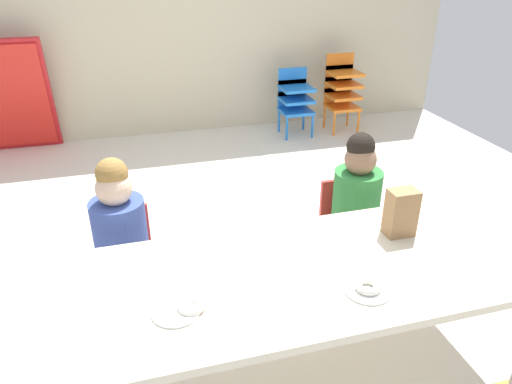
{
  "coord_description": "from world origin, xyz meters",
  "views": [
    {
      "loc": [
        -0.56,
        -2.34,
        1.77
      ],
      "look_at": [
        -0.07,
        -0.61,
        0.86
      ],
      "focal_mm": 33.73,
      "sensor_mm": 36.0,
      "label": 1
    }
  ],
  "objects_px": {
    "kid_chair_orange_stack": "(342,88)",
    "paper_plate_center_table": "(176,311)",
    "donut_powdered_loose": "(191,306)",
    "craft_table": "(277,283)",
    "seated_child_near_camera": "(120,229)",
    "paper_plate_near_edge": "(367,290)",
    "folded_activity_table": "(0,98)",
    "paper_bag_brown": "(401,213)",
    "seated_child_middle_seat": "(356,197)",
    "kid_chair_blue_stack": "(295,97)",
    "donut_powdered_on_plate": "(368,286)"
  },
  "relations": [
    {
      "from": "kid_chair_orange_stack",
      "to": "paper_plate_center_table",
      "type": "distance_m",
      "value": 3.88
    },
    {
      "from": "paper_plate_center_table",
      "to": "donut_powdered_loose",
      "type": "height_order",
      "value": "donut_powdered_loose"
    },
    {
      "from": "craft_table",
      "to": "seated_child_near_camera",
      "type": "distance_m",
      "value": 0.87
    },
    {
      "from": "kid_chair_orange_stack",
      "to": "paper_plate_near_edge",
      "type": "xyz_separation_m",
      "value": [
        -1.43,
        -3.3,
        0.16
      ]
    },
    {
      "from": "folded_activity_table",
      "to": "paper_plate_center_table",
      "type": "distance_m",
      "value": 3.67
    },
    {
      "from": "folded_activity_table",
      "to": "paper_bag_brown",
      "type": "xyz_separation_m",
      "value": [
        2.23,
        -3.22,
        0.18
      ]
    },
    {
      "from": "seated_child_middle_seat",
      "to": "kid_chair_blue_stack",
      "type": "height_order",
      "value": "seated_child_middle_seat"
    },
    {
      "from": "folded_activity_table",
      "to": "seated_child_middle_seat",
      "type": "bearing_deg",
      "value": -50.42
    },
    {
      "from": "seated_child_middle_seat",
      "to": "folded_activity_table",
      "type": "distance_m",
      "value": 3.55
    },
    {
      "from": "seated_child_middle_seat",
      "to": "donut_powdered_on_plate",
      "type": "xyz_separation_m",
      "value": [
        -0.36,
        -0.81,
        0.08
      ]
    },
    {
      "from": "paper_plate_near_edge",
      "to": "donut_powdered_on_plate",
      "type": "distance_m",
      "value": 0.02
    },
    {
      "from": "kid_chair_blue_stack",
      "to": "paper_plate_near_edge",
      "type": "bearing_deg",
      "value": -105.36
    },
    {
      "from": "craft_table",
      "to": "donut_powdered_on_plate",
      "type": "distance_m",
      "value": 0.36
    },
    {
      "from": "folded_activity_table",
      "to": "donut_powdered_on_plate",
      "type": "bearing_deg",
      "value": -61.79
    },
    {
      "from": "seated_child_near_camera",
      "to": "seated_child_middle_seat",
      "type": "height_order",
      "value": "same"
    },
    {
      "from": "paper_plate_center_table",
      "to": "craft_table",
      "type": "bearing_deg",
      "value": 15.12
    },
    {
      "from": "kid_chair_orange_stack",
      "to": "paper_plate_center_table",
      "type": "bearing_deg",
      "value": -123.7
    },
    {
      "from": "donut_powdered_loose",
      "to": "paper_plate_near_edge",
      "type": "bearing_deg",
      "value": -6.71
    },
    {
      "from": "kid_chair_blue_stack",
      "to": "donut_powdered_loose",
      "type": "height_order",
      "value": "kid_chair_blue_stack"
    },
    {
      "from": "paper_bag_brown",
      "to": "donut_powdered_loose",
      "type": "distance_m",
      "value": 1.03
    },
    {
      "from": "kid_chair_orange_stack",
      "to": "donut_powdered_on_plate",
      "type": "bearing_deg",
      "value": -113.44
    },
    {
      "from": "folded_activity_table",
      "to": "seated_child_near_camera",
      "type": "bearing_deg",
      "value": -69.83
    },
    {
      "from": "craft_table",
      "to": "kid_chair_orange_stack",
      "type": "height_order",
      "value": "kid_chair_orange_stack"
    },
    {
      "from": "seated_child_near_camera",
      "to": "craft_table",
      "type": "bearing_deg",
      "value": -45.96
    },
    {
      "from": "kid_chair_orange_stack",
      "to": "folded_activity_table",
      "type": "height_order",
      "value": "folded_activity_table"
    },
    {
      "from": "kid_chair_orange_stack",
      "to": "seated_child_near_camera",
      "type": "bearing_deg",
      "value": -133.15
    },
    {
      "from": "paper_plate_center_table",
      "to": "kid_chair_orange_stack",
      "type": "bearing_deg",
      "value": 56.3
    },
    {
      "from": "donut_powdered_loose",
      "to": "kid_chair_orange_stack",
      "type": "bearing_deg",
      "value": 57.0
    },
    {
      "from": "donut_powdered_loose",
      "to": "kid_chair_blue_stack",
      "type": "bearing_deg",
      "value": 64.05
    },
    {
      "from": "kid_chair_orange_stack",
      "to": "paper_plate_near_edge",
      "type": "bearing_deg",
      "value": -113.44
    },
    {
      "from": "seated_child_middle_seat",
      "to": "donut_powdered_on_plate",
      "type": "height_order",
      "value": "seated_child_middle_seat"
    },
    {
      "from": "paper_plate_near_edge",
      "to": "paper_bag_brown",
      "type": "bearing_deg",
      "value": 45.72
    },
    {
      "from": "seated_child_near_camera",
      "to": "kid_chair_orange_stack",
      "type": "distance_m",
      "value": 3.41
    },
    {
      "from": "folded_activity_table",
      "to": "kid_chair_blue_stack",
      "type": "bearing_deg",
      "value": -5.11
    },
    {
      "from": "kid_chair_blue_stack",
      "to": "paper_bag_brown",
      "type": "relative_size",
      "value": 3.09
    },
    {
      "from": "seated_child_middle_seat",
      "to": "paper_plate_center_table",
      "type": "height_order",
      "value": "seated_child_middle_seat"
    },
    {
      "from": "craft_table",
      "to": "donut_powdered_loose",
      "type": "bearing_deg",
      "value": -162.56
    },
    {
      "from": "folded_activity_table",
      "to": "kid_chair_orange_stack",
      "type": "bearing_deg",
      "value": -4.31
    },
    {
      "from": "paper_plate_center_table",
      "to": "paper_bag_brown",
      "type": "bearing_deg",
      "value": 13.83
    },
    {
      "from": "kid_chair_orange_stack",
      "to": "donut_powdered_loose",
      "type": "bearing_deg",
      "value": -123.0
    },
    {
      "from": "kid_chair_orange_stack",
      "to": "donut_powdered_loose",
      "type": "relative_size",
      "value": 7.76
    },
    {
      "from": "craft_table",
      "to": "kid_chair_orange_stack",
      "type": "relative_size",
      "value": 2.73
    },
    {
      "from": "craft_table",
      "to": "seated_child_near_camera",
      "type": "height_order",
      "value": "seated_child_near_camera"
    },
    {
      "from": "donut_powdered_loose",
      "to": "seated_child_near_camera",
      "type": "bearing_deg",
      "value": 107.96
    },
    {
      "from": "seated_child_near_camera",
      "to": "seated_child_middle_seat",
      "type": "xyz_separation_m",
      "value": [
        1.26,
        0.0,
        0.0
      ]
    },
    {
      "from": "seated_child_middle_seat",
      "to": "donut_powdered_loose",
      "type": "xyz_separation_m",
      "value": [
        -1.02,
        -0.74,
        0.07
      ]
    },
    {
      "from": "kid_chair_blue_stack",
      "to": "donut_powdered_on_plate",
      "type": "relative_size",
      "value": 6.83
    },
    {
      "from": "craft_table",
      "to": "donut_powdered_on_plate",
      "type": "height_order",
      "value": "donut_powdered_on_plate"
    },
    {
      "from": "paper_plate_center_table",
      "to": "donut_powdered_on_plate",
      "type": "height_order",
      "value": "donut_powdered_on_plate"
    },
    {
      "from": "folded_activity_table",
      "to": "paper_plate_center_table",
      "type": "relative_size",
      "value": 6.04
    }
  ]
}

